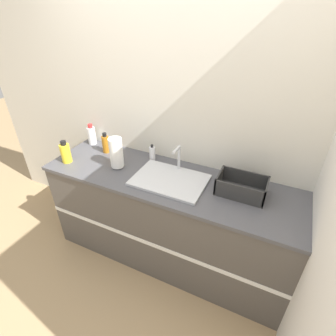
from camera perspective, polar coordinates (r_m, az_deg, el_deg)
The scene contains 10 objects.
ground_plane at distance 2.56m, azimuth -3.09°, elevation -22.74°, with size 12.00×12.00×0.00m, color tan.
wall_back at distance 2.20m, azimuth 3.99°, elevation 10.93°, with size 4.51×0.06×2.60m.
counter_cabinet at distance 2.40m, azimuth 0.12°, elevation -11.13°, with size 2.13×0.64×0.90m.
sink at distance 2.08m, azimuth 0.44°, elevation -2.41°, with size 0.57×0.40×0.23m.
paper_towel_roll at distance 2.23m, azimuth -11.20°, elevation 3.23°, with size 0.11×0.11×0.27m.
dish_rack at distance 2.00m, azimuth 15.67°, elevation -4.15°, with size 0.35×0.22×0.14m.
bottle_yellow at distance 2.46m, azimuth -21.41°, elevation 3.12°, with size 0.09×0.09×0.20m.
bottle_amber at distance 2.52m, azimuth -13.41°, elevation 5.16°, with size 0.07×0.07×0.20m.
bottle_white_spray at distance 2.71m, azimuth -16.29°, elevation 6.89°, with size 0.08×0.08×0.21m.
soap_dispenser at distance 2.34m, azimuth -3.45°, elevation 3.23°, with size 0.05×0.05×0.15m.
Camera 1 is at (0.75, -1.26, 2.10)m, focal length 28.00 mm.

